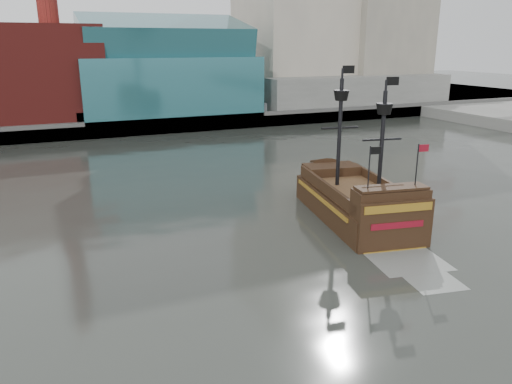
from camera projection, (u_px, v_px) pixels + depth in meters
name	position (u px, v px, depth m)	size (l,w,h in m)	color
ground	(324.00, 351.00, 23.95)	(400.00, 400.00, 0.00)	#2C2F2A
promenade_far	(96.00, 109.00, 104.48)	(220.00, 60.00, 2.00)	slate
seawall	(118.00, 129.00, 78.48)	(220.00, 1.00, 2.60)	#4C4C49
crane_a	(432.00, 22.00, 120.63)	(22.50, 4.00, 32.25)	slate
crane_b	(432.00, 38.00, 134.10)	(19.10, 4.00, 26.25)	slate
pirate_ship	(356.00, 206.00, 41.48)	(8.41, 18.54, 13.38)	black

